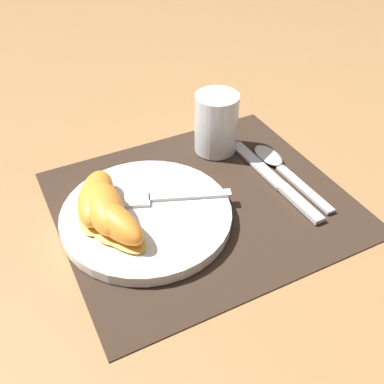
% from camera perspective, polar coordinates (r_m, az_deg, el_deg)
% --- Properties ---
extents(ground_plane, '(3.00, 3.00, 0.00)m').
position_cam_1_polar(ground_plane, '(0.66, 1.32, -1.40)').
color(ground_plane, '#A37547').
extents(placemat, '(0.41, 0.36, 0.00)m').
position_cam_1_polar(placemat, '(0.66, 1.32, -1.27)').
color(placemat, '#38281E').
rests_on(placemat, ground_plane).
extents(plate, '(0.24, 0.24, 0.02)m').
position_cam_1_polar(plate, '(0.63, -5.87, -2.86)').
color(plate, white).
rests_on(plate, placemat).
extents(juice_glass, '(0.07, 0.07, 0.10)m').
position_cam_1_polar(juice_glass, '(0.74, 3.07, 8.32)').
color(juice_glass, silver).
rests_on(juice_glass, placemat).
extents(knife, '(0.02, 0.22, 0.01)m').
position_cam_1_polar(knife, '(0.70, 10.59, 1.41)').
color(knife, silver).
rests_on(knife, placemat).
extents(spoon, '(0.03, 0.18, 0.01)m').
position_cam_1_polar(spoon, '(0.73, 10.79, 3.54)').
color(spoon, silver).
rests_on(spoon, placemat).
extents(fork, '(0.18, 0.09, 0.00)m').
position_cam_1_polar(fork, '(0.63, -4.65, -0.94)').
color(fork, silver).
rests_on(fork, plate).
extents(citrus_wedge_0, '(0.09, 0.12, 0.04)m').
position_cam_1_polar(citrus_wedge_0, '(0.62, -12.03, -0.92)').
color(citrus_wedge_0, '#F7C656').
rests_on(citrus_wedge_0, plate).
extents(citrus_wedge_1, '(0.06, 0.11, 0.04)m').
position_cam_1_polar(citrus_wedge_1, '(0.60, -11.03, -2.13)').
color(citrus_wedge_1, '#F7C656').
rests_on(citrus_wedge_1, plate).
extents(citrus_wedge_2, '(0.08, 0.13, 0.04)m').
position_cam_1_polar(citrus_wedge_2, '(0.59, -10.17, -3.54)').
color(citrus_wedge_2, '#F7C656').
rests_on(citrus_wedge_2, plate).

